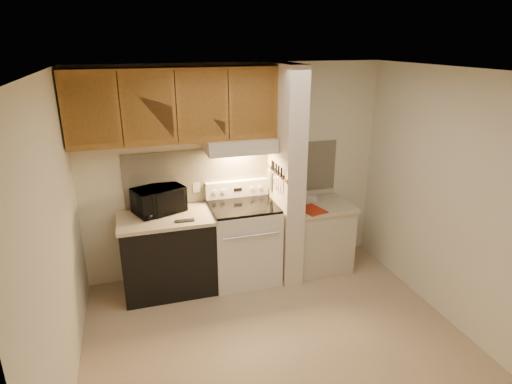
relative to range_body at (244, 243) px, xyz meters
name	(u,v)px	position (x,y,z in m)	size (l,w,h in m)	color
floor	(275,337)	(0.00, -1.16, -0.46)	(3.60, 3.60, 0.00)	tan
ceiling	(280,71)	(0.00, -1.16, 2.04)	(3.60, 3.60, 0.00)	white
wall_back	(235,171)	(0.00, 0.34, 0.79)	(3.60, 0.02, 2.50)	silver
wall_left	(55,246)	(-1.80, -1.16, 0.79)	(0.02, 3.00, 2.50)	silver
wall_right	(448,198)	(1.80, -1.16, 0.79)	(0.02, 3.00, 2.50)	silver
backsplash	(236,173)	(0.00, 0.33, 0.78)	(2.60, 0.02, 0.63)	beige
range_body	(244,243)	(0.00, 0.00, 0.00)	(0.76, 0.65, 0.92)	silver
oven_window	(251,252)	(0.00, -0.32, 0.04)	(0.50, 0.01, 0.30)	black
oven_handle	(252,236)	(0.00, -0.35, 0.26)	(0.02, 0.02, 0.65)	silver
cooktop	(243,206)	(0.00, 0.00, 0.48)	(0.74, 0.64, 0.03)	black
range_backguard	(237,189)	(0.00, 0.28, 0.59)	(0.76, 0.08, 0.20)	silver
range_display	(238,190)	(0.00, 0.24, 0.59)	(0.10, 0.01, 0.04)	black
range_knob_left_outer	(215,192)	(-0.28, 0.24, 0.59)	(0.05, 0.05, 0.02)	silver
range_knob_left_inner	(223,191)	(-0.18, 0.24, 0.59)	(0.05, 0.05, 0.02)	silver
range_knob_right_inner	(252,188)	(0.18, 0.24, 0.59)	(0.05, 0.05, 0.02)	silver
range_knob_right_outer	(260,188)	(0.28, 0.24, 0.59)	(0.05, 0.05, 0.02)	silver
dishwasher_front	(168,255)	(-0.88, 0.01, -0.03)	(1.00, 0.63, 0.87)	black
left_countertop	(166,218)	(-0.88, 0.01, 0.43)	(1.04, 0.67, 0.04)	beige
spoon_rest	(185,221)	(-0.70, -0.19, 0.46)	(0.21, 0.07, 0.01)	black
teal_jar	(168,205)	(-0.83, 0.23, 0.50)	(0.08, 0.08, 0.09)	#246C71
outlet	(196,188)	(-0.48, 0.32, 0.64)	(0.08, 0.01, 0.12)	beige
microwave	(159,200)	(-0.93, 0.15, 0.60)	(0.53, 0.36, 0.29)	black
partition_pillar	(286,176)	(0.51, -0.01, 0.79)	(0.22, 0.70, 2.50)	beige
pillar_trim	(276,173)	(0.39, -0.01, 0.84)	(0.01, 0.70, 0.04)	olive
knife_strip	(277,172)	(0.39, -0.06, 0.86)	(0.02, 0.42, 0.04)	black
knife_blade_a	(281,185)	(0.38, -0.21, 0.76)	(0.01, 0.04, 0.16)	silver
knife_handle_a	(281,172)	(0.38, -0.22, 0.91)	(0.02, 0.02, 0.10)	black
knife_blade_b	(278,184)	(0.38, -0.13, 0.75)	(0.01, 0.04, 0.18)	silver
knife_handle_b	(279,170)	(0.38, -0.13, 0.91)	(0.02, 0.02, 0.10)	black
knife_blade_c	(276,182)	(0.38, -0.05, 0.74)	(0.01, 0.04, 0.20)	silver
knife_handle_c	(276,168)	(0.38, -0.05, 0.91)	(0.02, 0.02, 0.10)	black
knife_blade_d	(274,179)	(0.38, 0.02, 0.76)	(0.01, 0.04, 0.16)	silver
knife_handle_d	(274,166)	(0.38, 0.04, 0.91)	(0.02, 0.02, 0.10)	black
knife_blade_e	(271,177)	(0.38, 0.11, 0.75)	(0.01, 0.04, 0.18)	silver
knife_handle_e	(272,165)	(0.38, 0.09, 0.91)	(0.02, 0.02, 0.10)	black
oven_mitt	(270,180)	(0.38, 0.17, 0.69)	(0.03, 0.09, 0.21)	slate
right_cab_base	(319,237)	(0.97, -0.01, -0.06)	(0.70, 0.60, 0.81)	beige
right_countertop	(320,206)	(0.97, -0.01, 0.37)	(0.74, 0.64, 0.04)	beige
red_folder	(312,210)	(0.79, -0.16, 0.40)	(0.24, 0.32, 0.01)	#A62710
white_box	(311,198)	(0.92, 0.17, 0.41)	(0.15, 0.10, 0.04)	white
range_hood	(240,145)	(0.00, 0.12, 1.17)	(0.78, 0.44, 0.15)	beige
hood_lip	(245,153)	(0.00, -0.08, 1.12)	(0.78, 0.04, 0.06)	beige
upper_cabinets	(174,105)	(-0.69, 0.17, 1.62)	(2.18, 0.33, 0.77)	olive
cab_door_a	(91,111)	(-1.51, 0.01, 1.62)	(0.46, 0.01, 0.63)	olive
cab_gap_a	(120,110)	(-1.23, 0.01, 1.62)	(0.01, 0.01, 0.73)	black
cab_door_b	(149,109)	(-0.96, 0.01, 1.62)	(0.46, 0.01, 0.63)	olive
cab_gap_b	(176,107)	(-0.69, 0.01, 1.62)	(0.01, 0.01, 0.73)	black
cab_door_c	(203,106)	(-0.42, 0.01, 1.62)	(0.46, 0.01, 0.63)	olive
cab_gap_c	(229,105)	(-0.14, 0.01, 1.62)	(0.01, 0.01, 0.73)	black
cab_door_d	(253,104)	(0.13, 0.01, 1.62)	(0.46, 0.01, 0.63)	olive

